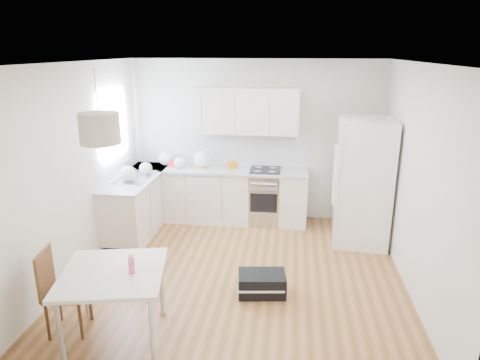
{
  "coord_description": "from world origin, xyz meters",
  "views": [
    {
      "loc": [
        0.62,
        -5.02,
        2.85
      ],
      "look_at": [
        -0.05,
        0.4,
        1.17
      ],
      "focal_mm": 32.0,
      "sensor_mm": 36.0,
      "label": 1
    }
  ],
  "objects_px": {
    "dining_table": "(113,279)",
    "dining_chair": "(67,291)",
    "refrigerator": "(364,182)",
    "gym_bag": "(262,283)"
  },
  "relations": [
    {
      "from": "dining_chair",
      "to": "gym_bag",
      "type": "distance_m",
      "value": 2.19
    },
    {
      "from": "dining_chair",
      "to": "gym_bag",
      "type": "relative_size",
      "value": 1.63
    },
    {
      "from": "dining_table",
      "to": "dining_chair",
      "type": "distance_m",
      "value": 0.61
    },
    {
      "from": "refrigerator",
      "to": "dining_table",
      "type": "xyz_separation_m",
      "value": [
        -2.78,
        -2.76,
        -0.26
      ]
    },
    {
      "from": "refrigerator",
      "to": "dining_chair",
      "type": "height_order",
      "value": "refrigerator"
    },
    {
      "from": "refrigerator",
      "to": "gym_bag",
      "type": "xyz_separation_m",
      "value": [
        -1.39,
        -1.72,
        -0.81
      ]
    },
    {
      "from": "dining_table",
      "to": "gym_bag",
      "type": "xyz_separation_m",
      "value": [
        1.39,
        1.04,
        -0.56
      ]
    },
    {
      "from": "dining_table",
      "to": "dining_chair",
      "type": "relative_size",
      "value": 1.25
    },
    {
      "from": "gym_bag",
      "to": "dining_chair",
      "type": "bearing_deg",
      "value": -161.09
    },
    {
      "from": "dining_chair",
      "to": "gym_bag",
      "type": "height_order",
      "value": "dining_chair"
    }
  ]
}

